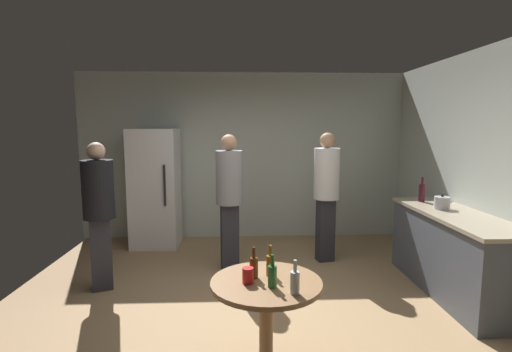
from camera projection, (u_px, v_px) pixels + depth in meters
The scene contains 16 objects.
ground_plane at pixel (247, 314), 3.82m from camera, with size 5.20×5.20×0.10m, color #9E7C56.
wall_back at pixel (244, 156), 6.25m from camera, with size 5.32×0.06×2.70m, color beige.
wall_side_right at pixel (512, 175), 3.75m from camera, with size 0.06×5.20×2.70m, color beige.
refrigerator at pixel (155, 188), 5.82m from camera, with size 0.70×0.68×1.80m.
kitchen_counter at pixel (454, 253), 4.15m from camera, with size 0.64×1.90×0.90m.
kettle at pixel (442, 203), 4.30m from camera, with size 0.24×0.17×0.18m.
wine_bottle_on_counter at pixel (422, 192), 4.72m from camera, with size 0.08×0.08×0.31m.
foreground_table at pixel (266, 295), 2.71m from camera, with size 0.80×0.80×0.73m.
beer_bottle_amber at pixel (270, 265), 2.79m from camera, with size 0.06×0.06×0.23m.
beer_bottle_brown at pixel (254, 267), 2.75m from camera, with size 0.06×0.06×0.23m.
beer_bottle_green at pixel (272, 275), 2.58m from camera, with size 0.06×0.06×0.23m.
beer_bottle_clear at pixel (295, 282), 2.48m from camera, with size 0.06×0.06×0.23m.
plastic_cup_red at pixel (248, 275), 2.66m from camera, with size 0.08×0.08×0.11m, color red.
person_in_white_shirt at pixel (326, 187), 5.10m from camera, with size 0.40×0.40×1.75m.
person_in_black_shirt at pixel (99, 205), 4.19m from camera, with size 0.43×0.43×1.66m.
person_in_gray_shirt at pixel (229, 191), 4.80m from camera, with size 0.39×0.39×1.74m.
Camera 1 is at (-0.06, -3.61, 1.82)m, focal length 26.59 mm.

